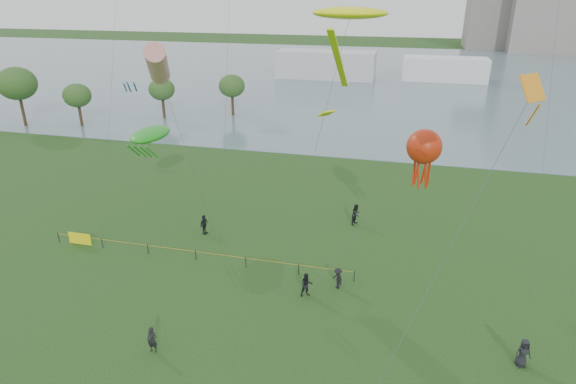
# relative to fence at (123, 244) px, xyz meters

# --- Properties ---
(lake) EXTENTS (400.00, 120.00, 0.08)m
(lake) POSITION_rel_fence_xyz_m (14.24, 86.28, -0.53)
(lake) COLOR slate
(lake) RESTS_ON ground_plane
(building_low) EXTENTS (16.00, 18.00, 28.00)m
(building_low) POSITION_rel_fence_xyz_m (46.24, 154.28, 13.45)
(building_low) COLOR slate
(building_low) RESTS_ON ground_plane
(pavilion_left) EXTENTS (22.00, 8.00, 6.00)m
(pavilion_left) POSITION_rel_fence_xyz_m (2.24, 81.28, 2.45)
(pavilion_left) COLOR silver
(pavilion_left) RESTS_ON ground_plane
(pavilion_right) EXTENTS (18.00, 7.00, 5.00)m
(pavilion_right) POSITION_rel_fence_xyz_m (28.24, 84.28, 1.95)
(pavilion_right) COLOR white
(pavilion_right) RESTS_ON ground_plane
(trees) EXTENTS (32.71, 18.45, 8.65)m
(trees) POSITION_rel_fence_xyz_m (-24.39, 34.24, 4.82)
(trees) COLOR #332517
(trees) RESTS_ON ground_plane
(fence) EXTENTS (24.07, 0.07, 1.05)m
(fence) POSITION_rel_fence_xyz_m (0.00, 0.00, 0.00)
(fence) COLOR black
(fence) RESTS_ON ground_plane
(spectator_a) EXTENTS (1.03, 0.95, 1.70)m
(spectator_a) POSITION_rel_fence_xyz_m (15.21, -2.49, 0.29)
(spectator_a) COLOR black
(spectator_a) RESTS_ON ground_plane
(spectator_b) EXTENTS (1.09, 1.14, 1.56)m
(spectator_b) POSITION_rel_fence_xyz_m (17.09, -1.10, 0.22)
(spectator_b) COLOR black
(spectator_b) RESTS_ON ground_plane
(spectator_c) EXTENTS (0.60, 1.07, 1.73)m
(spectator_c) POSITION_rel_fence_xyz_m (5.08, 4.14, 0.31)
(spectator_c) COLOR black
(spectator_c) RESTS_ON ground_plane
(spectator_d) EXTENTS (0.95, 0.74, 1.72)m
(spectator_d) POSITION_rel_fence_xyz_m (27.94, -6.03, 0.30)
(spectator_d) COLOR black
(spectator_d) RESTS_ON ground_plane
(spectator_f) EXTENTS (0.60, 0.41, 1.61)m
(spectator_f) POSITION_rel_fence_xyz_m (7.84, -9.81, 0.25)
(spectator_f) COLOR black
(spectator_f) RESTS_ON ground_plane
(spectator_g) EXTENTS (1.01, 1.11, 1.87)m
(spectator_g) POSITION_rel_fence_xyz_m (17.23, 8.99, 0.38)
(spectator_g) COLOR black
(spectator_g) RESTS_ON ground_plane
(kite_stingray) EXTENTS (5.68, 9.98, 18.01)m
(kite_stingray) POSITION_rel_fence_xyz_m (16.56, 2.95, 16.99)
(kite_stingray) COLOR #3F3F42
(kite_windsock) EXTENTS (6.80, 4.92, 15.53)m
(kite_windsock) POSITION_rel_fence_xyz_m (1.82, 5.04, 13.15)
(kite_windsock) COLOR #3F3F42
(kite_creature) EXTENTS (2.67, 8.99, 8.28)m
(kite_creature) POSITION_rel_fence_xyz_m (0.01, 5.95, 7.23)
(kite_creature) COLOR #3F3F42
(kite_octopus) EXTENTS (8.27, 8.10, 10.29)m
(kite_octopus) POSITION_rel_fence_xyz_m (22.00, 3.74, 8.46)
(kite_octopus) COLOR #3F3F42
(kite_delta) EXTENTS (8.20, 11.39, 15.60)m
(kite_delta) POSITION_rel_fence_xyz_m (25.46, -6.46, 13.55)
(kite_delta) COLOR #3F3F42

